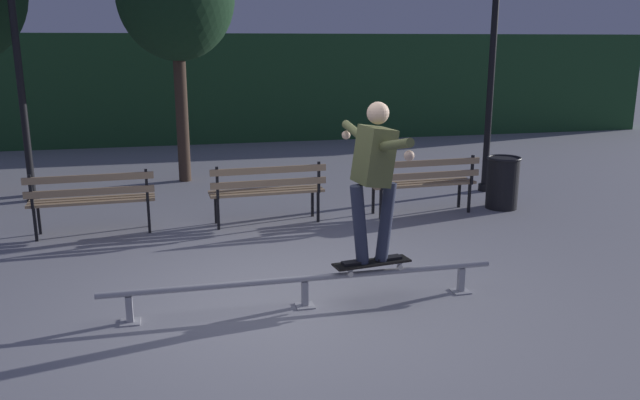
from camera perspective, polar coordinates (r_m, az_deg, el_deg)
name	(u,v)px	position (r m, az deg, el deg)	size (l,w,h in m)	color
ground_plane	(302,300)	(6.40, -1.65, -8.94)	(90.00, 90.00, 0.00)	gray
hedge_backdrop	(217,88)	(16.73, -9.23, 9.87)	(24.00, 1.20, 2.70)	#234C28
grind_rail	(305,283)	(6.17, -1.37, -7.43)	(3.84, 0.18, 0.31)	#9E9EA3
skateboard	(372,263)	(6.28, 4.67, -5.66)	(0.80, 0.31, 0.09)	black
skateboarder	(374,169)	(6.03, 4.87, 2.76)	(0.63, 1.40, 1.56)	black
park_bench_leftmost	(92,196)	(8.83, -19.77, 0.35)	(1.61, 0.47, 0.88)	black
park_bench_left_center	(268,187)	(8.86, -4.71, 1.17)	(1.61, 0.47, 0.88)	black
park_bench_right_center	(424,179)	(9.46, 9.34, 1.86)	(1.61, 0.47, 0.88)	black
lamp_post_right	(493,43)	(11.06, 15.25, 13.43)	(0.32, 0.32, 3.90)	black
lamp_post_left	(16,43)	(11.00, -25.58, 12.59)	(0.32, 0.32, 3.90)	black
trash_can	(503,182)	(10.13, 16.03, 1.57)	(0.52, 0.52, 0.80)	black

